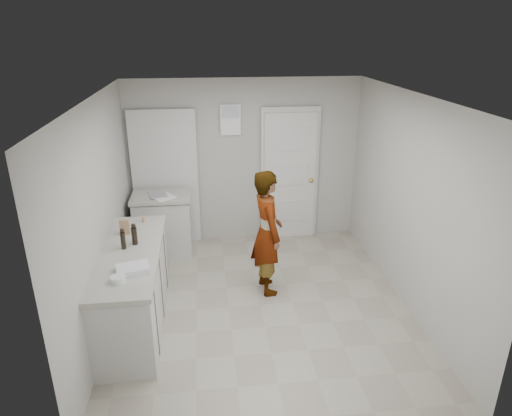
{
  "coord_description": "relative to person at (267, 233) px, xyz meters",
  "views": [
    {
      "loc": [
        -0.61,
        -4.71,
        3.17
      ],
      "look_at": [
        -0.01,
        0.4,
        1.12
      ],
      "focal_mm": 32.0,
      "sensor_mm": 36.0,
      "label": 1
    }
  ],
  "objects": [
    {
      "name": "cake_mix_box",
      "position": [
        -1.69,
        -0.11,
        0.21
      ],
      "size": [
        0.11,
        0.05,
        0.18
      ],
      "primitive_type": "cube",
      "rotation": [
        0.0,
        0.0,
        -0.05
      ],
      "color": "#A07250",
      "rests_on": "main_counter"
    },
    {
      "name": "egg_bowl",
      "position": [
        -1.6,
        -1.2,
        0.15
      ],
      "size": [
        0.14,
        0.14,
        0.05
      ],
      "color": "silver",
      "rests_on": "main_counter"
    },
    {
      "name": "main_counter",
      "position": [
        -1.58,
        -0.57,
        -0.37
      ],
      "size": [
        0.64,
        1.96,
        0.93
      ],
      "color": "silver",
      "rests_on": "ground"
    },
    {
      "name": "oil_cruet_b",
      "position": [
        -1.65,
        -0.49,
        0.24
      ],
      "size": [
        0.05,
        0.05,
        0.24
      ],
      "color": "black",
      "rests_on": "main_counter"
    },
    {
      "name": "ground",
      "position": [
        -0.13,
        -0.37,
        -0.8
      ],
      "size": [
        4.0,
        4.0,
        0.0
      ],
      "primitive_type": "plane",
      "color": "gray",
      "rests_on": "ground"
    },
    {
      "name": "spice_jar",
      "position": [
        -1.51,
        0.23,
        0.16
      ],
      "size": [
        0.05,
        0.05,
        0.07
      ],
      "primitive_type": "cylinder",
      "color": "tan",
      "rests_on": "main_counter"
    },
    {
      "name": "side_counter",
      "position": [
        -1.38,
        1.18,
        -0.37
      ],
      "size": [
        0.84,
        0.61,
        0.93
      ],
      "color": "silver",
      "rests_on": "ground"
    },
    {
      "name": "papers",
      "position": [
        -1.36,
        1.12,
        0.13
      ],
      "size": [
        0.43,
        0.45,
        0.01
      ],
      "primitive_type": "cube",
      "rotation": [
        0.0,
        0.0,
        0.59
      ],
      "color": "white",
      "rests_on": "side_counter"
    },
    {
      "name": "person",
      "position": [
        0.0,
        0.0,
        0.0
      ],
      "size": [
        0.47,
        0.64,
        1.6
      ],
      "primitive_type": "imported",
      "rotation": [
        0.0,
        0.0,
        1.73
      ],
      "color": "silver",
      "rests_on": "ground"
    },
    {
      "name": "baking_dish",
      "position": [
        -1.48,
        -1.01,
        0.15
      ],
      "size": [
        0.36,
        0.29,
        0.06
      ],
      "rotation": [
        0.0,
        0.0,
        0.25
      ],
      "color": "silver",
      "rests_on": "main_counter"
    },
    {
      "name": "room_shell",
      "position": [
        -0.3,
        1.58,
        0.22
      ],
      "size": [
        4.0,
        4.0,
        4.0
      ],
      "color": "#A7A59E",
      "rests_on": "ground"
    },
    {
      "name": "oil_cruet_a",
      "position": [
        -1.54,
        -0.39,
        0.24
      ],
      "size": [
        0.06,
        0.06,
        0.25
      ],
      "color": "black",
      "rests_on": "main_counter"
    }
  ]
}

